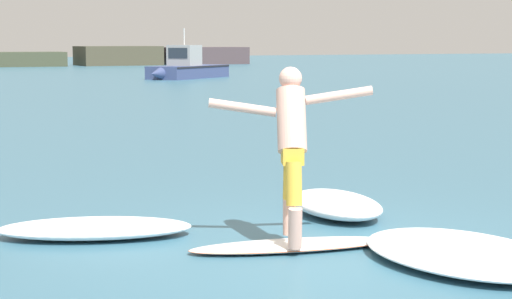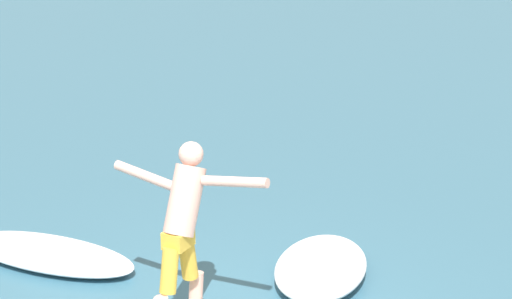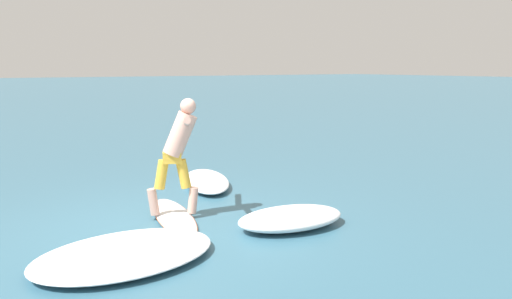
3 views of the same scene
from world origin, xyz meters
name	(u,v)px [view 2 (image 2 of 3)]	position (x,y,z in m)	size (l,w,h in m)	color
surfer	(184,219)	(-0.21, 0.41, 1.06)	(1.50, 0.92, 1.67)	#D2A08E
wave_foam_at_tail	(321,268)	(0.97, 1.52, 0.13)	(1.05, 1.64, 0.26)	white
wave_foam_beside	(50,254)	(-1.82, 1.65, 0.09)	(2.12, 1.43, 0.19)	white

